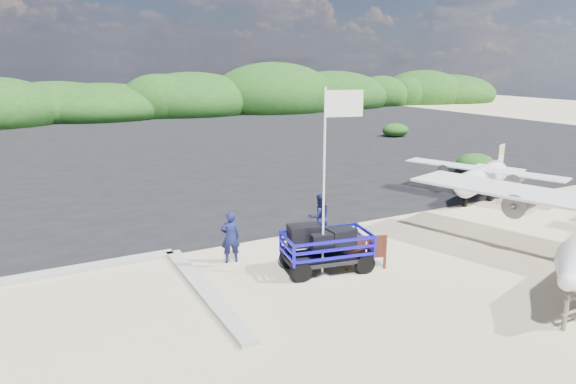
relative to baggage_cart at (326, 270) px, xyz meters
name	(u,v)px	position (x,y,z in m)	size (l,w,h in m)	color
ground	(356,282)	(0.33, -1.24, 0.00)	(160.00, 160.00, 0.00)	beige
asphalt_apron	(143,147)	(0.33, 28.76, 0.00)	(90.00, 50.00, 0.04)	#B2B2B2
lagoon	(40,327)	(-8.67, 0.26, 0.00)	(9.00, 7.00, 0.40)	#B2B2B2
vegetation_band	(98,118)	(0.33, 53.76, 0.00)	(124.00, 8.00, 4.40)	#B2B2B2
baggage_cart	(326,270)	(0.00, 0.00, 0.00)	(3.09, 1.77, 1.55)	#150ED4
flagpole	(322,276)	(-0.37, -0.35, 0.00)	(1.21, 0.50, 6.03)	white
signboard	(365,269)	(1.19, -0.58, 0.00)	(1.47, 0.14, 1.21)	#562818
crew_a	(230,237)	(-2.56, 2.13, 0.91)	(0.67, 0.44, 1.83)	#141A4C
crew_b	(319,217)	(1.36, 2.71, 0.92)	(0.89, 0.70, 1.84)	#141A4C
aircraft_large	(339,141)	(16.32, 24.02, 0.00)	(14.63, 14.63, 4.39)	#B2B2B2
aircraft_small	(22,149)	(-8.50, 32.10, 0.00)	(6.56, 6.56, 2.36)	#B2B2B2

